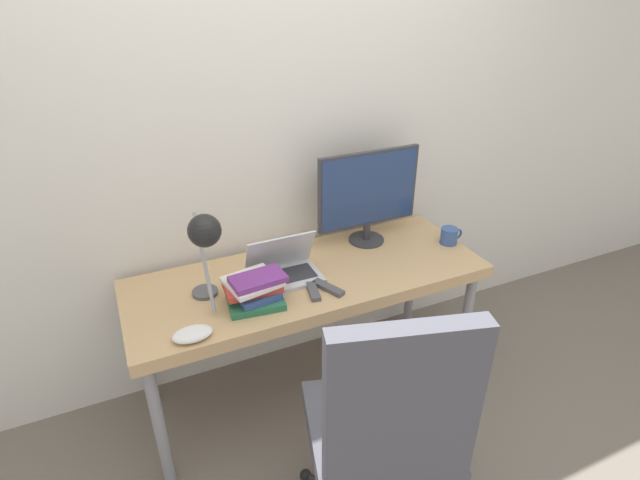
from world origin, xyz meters
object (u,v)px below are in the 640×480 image
at_px(game_controller, 192,334).
at_px(laptop, 283,269).
at_px(monitor, 368,193).
at_px(book_stack, 255,290).
at_px(mug, 449,236).
at_px(office_chair, 387,427).
at_px(desk_lamp, 205,238).

bearing_deg(game_controller, laptop, 28.99).
relative_size(laptop, monitor, 0.59).
bearing_deg(book_stack, mug, 4.57).
relative_size(book_stack, game_controller, 1.68).
bearing_deg(monitor, book_stack, -157.53).
bearing_deg(office_chair, monitor, 64.89).
xyz_separation_m(mug, game_controller, (-1.35, -0.21, -0.02)).
bearing_deg(laptop, office_chair, -86.62).
bearing_deg(office_chair, desk_lamp, 120.10).
bearing_deg(book_stack, game_controller, -156.13).
height_order(desk_lamp, mug, desk_lamp).
distance_m(laptop, office_chair, 0.85).
height_order(mug, game_controller, mug).
xyz_separation_m(monitor, book_stack, (-0.69, -0.29, -0.20)).
relative_size(desk_lamp, mug, 3.62).
height_order(desk_lamp, office_chair, desk_lamp).
relative_size(mug, game_controller, 0.82).
bearing_deg(mug, book_stack, -175.43).
xyz_separation_m(book_stack, game_controller, (-0.29, -0.13, -0.04)).
relative_size(laptop, game_controller, 2.09).
relative_size(office_chair, mug, 8.87).
relative_size(monitor, game_controller, 3.52).
distance_m(office_chair, book_stack, 0.76).
relative_size(book_stack, mug, 2.06).
height_order(desk_lamp, book_stack, desk_lamp).
xyz_separation_m(book_stack, mug, (1.06, 0.08, -0.02)).
xyz_separation_m(monitor, mug, (0.37, -0.20, -0.22)).
distance_m(laptop, mug, 0.89).
bearing_deg(monitor, office_chair, -115.11).
distance_m(desk_lamp, office_chair, 0.94).
height_order(laptop, monitor, monitor).
bearing_deg(game_controller, desk_lamp, 47.72).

